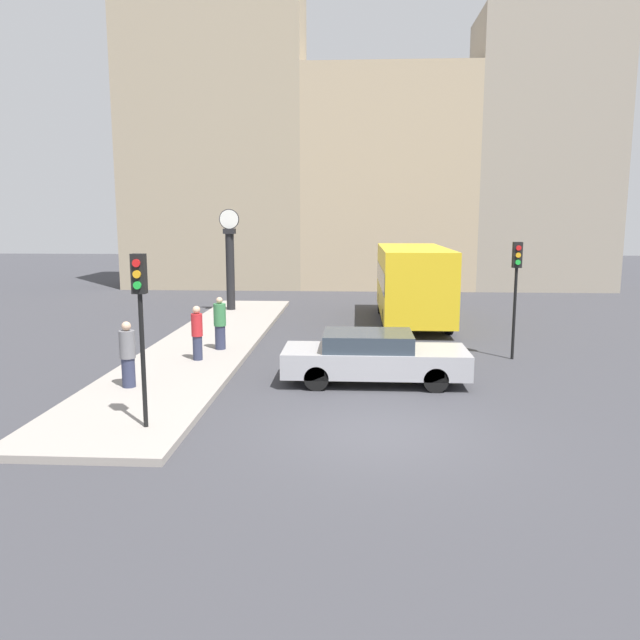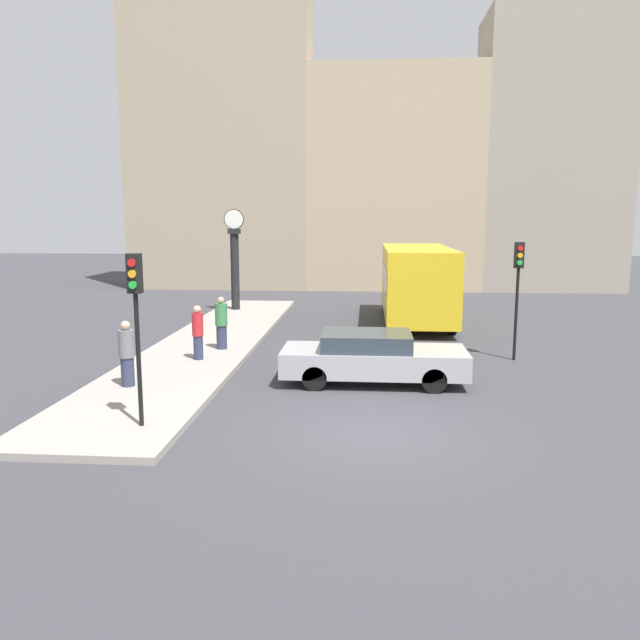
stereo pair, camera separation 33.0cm
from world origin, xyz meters
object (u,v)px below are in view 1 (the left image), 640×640
at_px(pedestrian_grey_jacket, 128,355).
at_px(pedestrian_green_hoodie, 220,324).
at_px(street_clock, 230,262).
at_px(bus_distant, 413,280).
at_px(sedan_car, 373,357).
at_px(pedestrian_red_top, 197,333).
at_px(traffic_light_far, 516,276).
at_px(traffic_light_near, 140,304).

height_order(pedestrian_grey_jacket, pedestrian_green_hoodie, pedestrian_green_hoodie).
relative_size(street_clock, pedestrian_grey_jacket, 2.75).
relative_size(bus_distant, pedestrian_green_hoodie, 4.75).
bearing_deg(sedan_car, street_clock, 117.45).
xyz_separation_m(pedestrian_grey_jacket, pedestrian_red_top, (0.94, 2.99, -0.00)).
relative_size(street_clock, pedestrian_green_hoodie, 2.70).
xyz_separation_m(street_clock, pedestrian_green_hoodie, (1.36, -8.48, -1.30)).
xyz_separation_m(bus_distant, traffic_light_far, (2.46, -6.52, 0.80)).
xyz_separation_m(pedestrian_grey_jacket, pedestrian_green_hoodie, (1.28, 4.50, 0.01)).
distance_m(sedan_car, street_clock, 13.24).
height_order(street_clock, pedestrian_green_hoodie, street_clock).
distance_m(pedestrian_grey_jacket, pedestrian_green_hoodie, 4.68).
height_order(sedan_car, pedestrian_grey_jacket, pedestrian_grey_jacket).
height_order(traffic_light_near, pedestrian_red_top, traffic_light_near).
bearing_deg(bus_distant, traffic_light_near, -115.10).
relative_size(pedestrian_grey_jacket, pedestrian_red_top, 1.02).
distance_m(street_clock, pedestrian_green_hoodie, 8.68).
bearing_deg(pedestrian_red_top, pedestrian_green_hoodie, 77.54).
relative_size(bus_distant, traffic_light_far, 2.22).
bearing_deg(pedestrian_green_hoodie, street_clock, 99.12).
height_order(traffic_light_near, pedestrian_grey_jacket, traffic_light_near).
xyz_separation_m(traffic_light_far, street_clock, (-10.34, 8.69, -0.27)).
bearing_deg(pedestrian_red_top, street_clock, 95.86).
xyz_separation_m(traffic_light_far, pedestrian_green_hoodie, (-8.98, 0.21, -1.57)).
xyz_separation_m(traffic_light_near, pedestrian_red_top, (-0.45, 5.85, -1.66)).
relative_size(traffic_light_near, traffic_light_far, 0.97).
bearing_deg(street_clock, traffic_light_far, -40.05).
bearing_deg(traffic_light_near, street_clock, 95.31).
xyz_separation_m(bus_distant, traffic_light_near, (-6.40, -13.67, 0.88)).
height_order(bus_distant, pedestrian_grey_jacket, bus_distant).
xyz_separation_m(sedan_car, traffic_light_far, (4.28, 2.98, 1.85)).
relative_size(traffic_light_near, pedestrian_red_top, 2.16).
height_order(bus_distant, traffic_light_far, traffic_light_far).
bearing_deg(street_clock, sedan_car, -62.55).
height_order(pedestrian_red_top, pedestrian_green_hoodie, pedestrian_green_hoodie).
height_order(traffic_light_far, pedestrian_red_top, traffic_light_far).
bearing_deg(bus_distant, traffic_light_far, -69.29).
bearing_deg(bus_distant, pedestrian_green_hoodie, -135.93).
height_order(sedan_car, bus_distant, bus_distant).
xyz_separation_m(sedan_car, pedestrian_grey_jacket, (-5.98, -1.31, 0.27)).
bearing_deg(pedestrian_red_top, pedestrian_grey_jacket, -107.47).
height_order(bus_distant, pedestrian_red_top, bus_distant).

